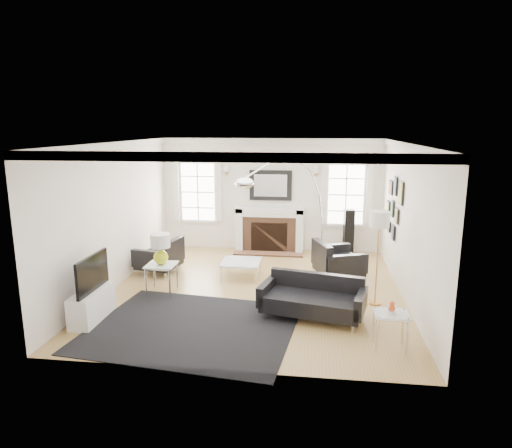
# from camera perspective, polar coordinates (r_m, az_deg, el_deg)

# --- Properties ---
(floor) EXTENTS (6.00, 6.00, 0.00)m
(floor) POSITION_cam_1_polar(r_m,az_deg,el_deg) (8.88, -0.11, -8.24)
(floor) COLOR #A47D44
(floor) RESTS_ON ground
(back_wall) EXTENTS (5.50, 0.04, 2.80)m
(back_wall) POSITION_cam_1_polar(r_m,az_deg,el_deg) (11.43, 1.85, 3.63)
(back_wall) COLOR white
(back_wall) RESTS_ON floor
(front_wall) EXTENTS (5.50, 0.04, 2.80)m
(front_wall) POSITION_cam_1_polar(r_m,az_deg,el_deg) (5.62, -4.11, -5.45)
(front_wall) COLOR white
(front_wall) RESTS_ON floor
(left_wall) EXTENTS (0.04, 6.00, 2.80)m
(left_wall) POSITION_cam_1_polar(r_m,az_deg,el_deg) (9.25, -17.25, 1.05)
(left_wall) COLOR white
(left_wall) RESTS_ON floor
(right_wall) EXTENTS (0.04, 6.00, 2.80)m
(right_wall) POSITION_cam_1_polar(r_m,az_deg,el_deg) (8.59, 18.40, 0.14)
(right_wall) COLOR white
(right_wall) RESTS_ON floor
(ceiling) EXTENTS (5.50, 6.00, 0.02)m
(ceiling) POSITION_cam_1_polar(r_m,az_deg,el_deg) (8.32, -0.12, 10.13)
(ceiling) COLOR white
(ceiling) RESTS_ON back_wall
(crown_molding) EXTENTS (5.50, 6.00, 0.12)m
(crown_molding) POSITION_cam_1_polar(r_m,az_deg,el_deg) (8.33, -0.12, 9.71)
(crown_molding) COLOR white
(crown_molding) RESTS_ON back_wall
(fireplace) EXTENTS (1.70, 0.69, 1.11)m
(fireplace) POSITION_cam_1_polar(r_m,az_deg,el_deg) (11.38, 1.71, -0.79)
(fireplace) COLOR white
(fireplace) RESTS_ON floor
(mantel_mirror) EXTENTS (1.05, 0.07, 0.75)m
(mantel_mirror) POSITION_cam_1_polar(r_m,az_deg,el_deg) (11.35, 1.83, 4.85)
(mantel_mirror) COLOR black
(mantel_mirror) RESTS_ON back_wall
(window_left) EXTENTS (1.24, 0.15, 1.62)m
(window_left) POSITION_cam_1_polar(r_m,az_deg,el_deg) (11.69, -7.26, 4.03)
(window_left) COLOR white
(window_left) RESTS_ON back_wall
(window_right) EXTENTS (1.24, 0.15, 1.62)m
(window_right) POSITION_cam_1_polar(r_m,az_deg,el_deg) (11.34, 11.18, 3.64)
(window_right) COLOR white
(window_right) RESTS_ON back_wall
(gallery_wall) EXTENTS (0.04, 1.73, 1.29)m
(gallery_wall) POSITION_cam_1_polar(r_m,az_deg,el_deg) (9.81, 16.87, 2.48)
(gallery_wall) COLOR black
(gallery_wall) RESTS_ON right_wall
(tv_unit) EXTENTS (0.35, 1.00, 1.09)m
(tv_unit) POSITION_cam_1_polar(r_m,az_deg,el_deg) (7.94, -19.81, -9.01)
(tv_unit) COLOR white
(tv_unit) RESTS_ON floor
(area_rug) EXTENTS (3.40, 2.94, 0.01)m
(area_rug) POSITION_cam_1_polar(r_m,az_deg,el_deg) (7.40, -7.95, -12.67)
(area_rug) COLOR black
(area_rug) RESTS_ON floor
(sofa) EXTENTS (1.82, 1.13, 0.55)m
(sofa) POSITION_cam_1_polar(r_m,az_deg,el_deg) (7.68, 7.13, -9.28)
(sofa) COLOR black
(sofa) RESTS_ON floor
(armchair_left) EXTENTS (0.96, 1.04, 0.61)m
(armchair_left) POSITION_cam_1_polar(r_m,az_deg,el_deg) (10.02, -11.74, -4.06)
(armchair_left) COLOR black
(armchair_left) RESTS_ON floor
(armchair_right) EXTENTS (1.14, 1.20, 0.65)m
(armchair_right) POSITION_cam_1_polar(r_m,az_deg,el_deg) (9.54, 9.94, -4.66)
(armchair_right) COLOR black
(armchair_right) RESTS_ON floor
(coffee_table) EXTENTS (0.79, 0.79, 0.35)m
(coffee_table) POSITION_cam_1_polar(r_m,az_deg,el_deg) (9.49, -1.88, -4.85)
(coffee_table) COLOR silver
(coffee_table) RESTS_ON floor
(side_table_left) EXTENTS (0.53, 0.53, 0.59)m
(side_table_left) POSITION_cam_1_polar(r_m,az_deg,el_deg) (8.70, -11.73, -5.63)
(side_table_left) COLOR silver
(side_table_left) RESTS_ON floor
(nesting_table) EXTENTS (0.48, 0.41, 0.53)m
(nesting_table) POSITION_cam_1_polar(r_m,az_deg,el_deg) (6.82, 16.51, -11.52)
(nesting_table) COLOR silver
(nesting_table) RESTS_ON floor
(gourd_lamp) EXTENTS (0.36, 0.36, 0.58)m
(gourd_lamp) POSITION_cam_1_polar(r_m,az_deg,el_deg) (8.57, -11.86, -2.82)
(gourd_lamp) COLOR #C2D01A
(gourd_lamp) RESTS_ON side_table_left
(orange_vase) EXTENTS (0.10, 0.10, 0.15)m
(orange_vase) POSITION_cam_1_polar(r_m,az_deg,el_deg) (6.74, 16.61, -9.93)
(orange_vase) COLOR #D2481A
(orange_vase) RESTS_ON nesting_table
(arc_floor_lamp) EXTENTS (1.82, 1.69, 2.58)m
(arc_floor_lamp) POSITION_cam_1_polar(r_m,az_deg,el_deg) (9.30, 3.77, 1.59)
(arc_floor_lamp) COLOR silver
(arc_floor_lamp) RESTS_ON floor
(stick_floor_lamp) EXTENTS (0.34, 0.34, 1.68)m
(stick_floor_lamp) POSITION_cam_1_polar(r_m,az_deg,el_deg) (8.07, 15.16, -0.02)
(stick_floor_lamp) COLOR #BE8842
(stick_floor_lamp) RESTS_ON floor
(speaker_tower) EXTENTS (0.26, 0.26, 1.14)m
(speaker_tower) POSITION_cam_1_polar(r_m,az_deg,el_deg) (11.22, 11.49, -1.09)
(speaker_tower) COLOR black
(speaker_tower) RESTS_ON floor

